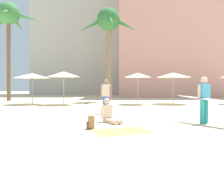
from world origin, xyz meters
TOP-DOWN VIEW (x-y plane):
  - ground at (0.00, 0.00)m, footprint 120.00×120.00m
  - hotel_pink at (8.58, 29.28)m, footprint 16.31×11.97m
  - hotel_tower_gray at (-5.97, 37.80)m, footprint 15.46×11.78m
  - palm_tree_far_left at (-10.28, 17.35)m, footprint 5.49×5.93m
  - palm_tree_left at (-0.72, 16.67)m, footprint 5.41×5.48m
  - cafe_umbrella_0 at (1.61, 13.10)m, footprint 2.12×2.12m
  - cafe_umbrella_1 at (-6.53, 13.15)m, footprint 2.79×2.79m
  - cafe_umbrella_2 at (-4.01, 12.72)m, footprint 2.49×2.49m
  - cafe_umbrella_3 at (4.42, 13.50)m, footprint 2.73×2.73m
  - beach_towel at (0.01, 2.39)m, footprint 1.89×1.53m
  - backpack at (-0.96, 2.81)m, footprint 0.29×0.33m
  - person_near_left at (3.09, 3.82)m, footprint 1.82×2.44m
  - person_mid_center at (-0.62, 7.11)m, footprint 0.61×0.31m
  - person_far_right at (-0.41, 4.14)m, footprint 0.84×1.02m

SIDE VIEW (x-z plane):
  - ground at x=0.00m, z-range 0.00..0.00m
  - beach_towel at x=0.01m, z-range 0.00..0.01m
  - backpack at x=-0.96m, z-range -0.01..0.41m
  - person_far_right at x=-0.41m, z-range -0.15..0.77m
  - person_near_left at x=3.09m, z-range 0.07..1.78m
  - person_mid_center at x=-0.62m, z-range 0.08..1.81m
  - cafe_umbrella_1 at x=-6.53m, z-range 1.00..3.38m
  - cafe_umbrella_0 at x=1.61m, z-range 1.02..3.43m
  - cafe_umbrella_3 at x=4.42m, z-range 1.03..3.47m
  - cafe_umbrella_2 at x=-4.01m, z-range 1.03..3.52m
  - palm_tree_left at x=-0.72m, z-range 2.76..11.34m
  - palm_tree_far_left at x=-10.28m, z-range 3.17..12.54m
  - hotel_pink at x=8.58m, z-range 0.00..16.54m
  - hotel_tower_gray at x=-5.97m, z-range 0.00..27.91m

